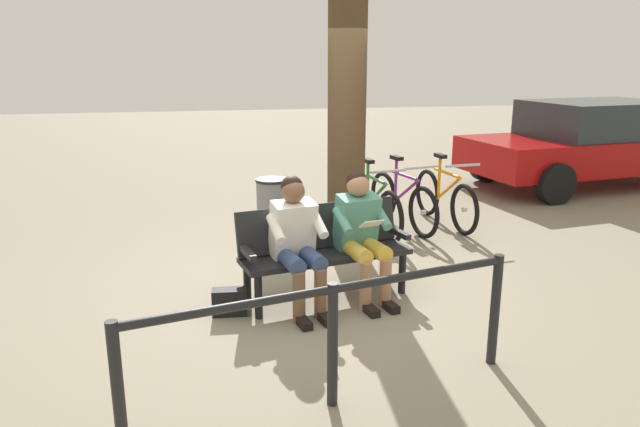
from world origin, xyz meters
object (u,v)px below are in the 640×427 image
object	(u,v)px
tree_trunk	(347,75)
person_reading	(361,229)
person_companion	(297,237)
bicycle_black	(402,201)
litter_bin	(273,216)
handbag	(229,302)
bicycle_purple	(373,205)
parked_car	(590,142)
bench	(323,245)
bicycle_orange	(445,198)

from	to	relation	value
tree_trunk	person_reading	bearing A→B (deg)	81.78
person_companion	bicycle_black	size ratio (longest dim) A/B	0.72
litter_bin	tree_trunk	bearing A→B (deg)	175.53
person_reading	handbag	bearing A→B (deg)	-3.81
person_reading	bicycle_purple	size ratio (longest dim) A/B	0.72
bicycle_black	parked_car	size ratio (longest dim) A/B	0.38
person_companion	handbag	xyz separation A→B (m)	(0.62, 0.04, -0.54)
bicycle_black	person_companion	bearing A→B (deg)	-49.84
person_companion	bicycle_black	bearing A→B (deg)	-139.82
person_reading	parked_car	size ratio (longest dim) A/B	0.27
bench	bicycle_purple	xyz separation A→B (m)	(-1.06, -1.91, -0.15)
tree_trunk	parked_car	size ratio (longest dim) A/B	0.92
person_companion	tree_trunk	distance (m)	2.19
handbag	person_reading	bearing A→B (deg)	-172.22
bicycle_orange	bicycle_purple	distance (m)	1.07
bench	handbag	bearing A→B (deg)	4.93
bench	bicycle_purple	distance (m)	2.19
bench	tree_trunk	world-z (taller)	tree_trunk
handbag	bicycle_purple	world-z (taller)	bicycle_purple
tree_trunk	litter_bin	distance (m)	1.79
person_reading	parked_car	xyz separation A→B (m)	(-5.20, -3.97, 0.11)
person_companion	litter_bin	bearing A→B (deg)	-100.92
parked_car	person_companion	bearing A→B (deg)	27.79
handbag	person_companion	bearing A→B (deg)	-176.10
bench	tree_trunk	distance (m)	2.06
bicycle_black	bench	bearing A→B (deg)	-47.94
tree_trunk	parked_car	world-z (taller)	tree_trunk
person_reading	bicycle_orange	distance (m)	2.83
bicycle_orange	parked_car	distance (m)	3.89
handbag	bicycle_purple	xyz separation A→B (m)	(-1.96, -2.17, 0.24)
bicycle_orange	litter_bin	bearing A→B (deg)	-78.83
bench	person_reading	distance (m)	0.39
person_companion	person_reading	bearing A→B (deg)	179.95
person_reading	person_companion	xyz separation A→B (m)	(0.63, 0.13, -0.00)
person_reading	person_companion	bearing A→B (deg)	-0.05
bench	litter_bin	xyz separation A→B (m)	(0.30, -1.36, -0.07)
handbag	bicycle_orange	xyz separation A→B (m)	(-3.02, -2.35, 0.24)
person_reading	parked_car	bearing A→B (deg)	-154.23
person_reading	tree_trunk	bearing A→B (deg)	-109.81
person_reading	bicycle_orange	bearing A→B (deg)	-140.81
handbag	parked_car	size ratio (longest dim) A/B	0.07
litter_bin	person_companion	bearing A→B (deg)	90.67
bicycle_orange	parked_car	bearing A→B (deg)	112.26
litter_bin	bicycle_purple	world-z (taller)	bicycle_purple
litter_bin	bicycle_orange	distance (m)	2.53
parked_car	person_reading	bearing A→B (deg)	30.03
bicycle_orange	bicycle_purple	size ratio (longest dim) A/B	1.00
bicycle_black	bicycle_purple	bearing A→B (deg)	-84.09
tree_trunk	bench	bearing A→B (deg)	67.21
bench	bicycle_purple	world-z (taller)	bicycle_purple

